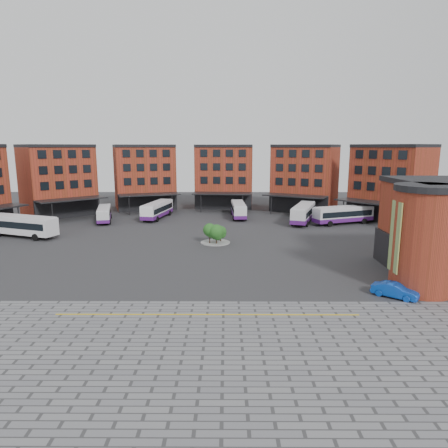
{
  "coord_description": "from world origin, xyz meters",
  "views": [
    {
      "loc": [
        3.61,
        -46.01,
        14.16
      ],
      "look_at": [
        3.34,
        6.22,
        4.0
      ],
      "focal_mm": 32.0,
      "sensor_mm": 36.0,
      "label": 1
    }
  ],
  "objects_px": {
    "bus_e": "(303,213)",
    "blue_car": "(395,290)",
    "bus_d": "(239,209)",
    "bus_b": "(104,214)",
    "bus_c": "(157,210)",
    "bus_a": "(22,225)",
    "tree_island": "(216,233)",
    "bus_f": "(343,215)"
  },
  "relations": [
    {
      "from": "bus_a",
      "to": "bus_e",
      "type": "bearing_deg",
      "value": -54.7
    },
    {
      "from": "bus_d",
      "to": "bus_f",
      "type": "relative_size",
      "value": 0.9
    },
    {
      "from": "bus_a",
      "to": "bus_f",
      "type": "height_order",
      "value": "bus_a"
    },
    {
      "from": "bus_b",
      "to": "blue_car",
      "type": "height_order",
      "value": "bus_b"
    },
    {
      "from": "bus_a",
      "to": "bus_c",
      "type": "bearing_deg",
      "value": -27.41
    },
    {
      "from": "bus_f",
      "to": "blue_car",
      "type": "xyz_separation_m",
      "value": [
        -5.6,
        -36.72,
        -1.1
      ]
    },
    {
      "from": "bus_a",
      "to": "bus_c",
      "type": "height_order",
      "value": "bus_a"
    },
    {
      "from": "bus_b",
      "to": "bus_c",
      "type": "relative_size",
      "value": 0.85
    },
    {
      "from": "bus_c",
      "to": "bus_a",
      "type": "bearing_deg",
      "value": -126.73
    },
    {
      "from": "bus_d",
      "to": "blue_car",
      "type": "distance_m",
      "value": 45.74
    },
    {
      "from": "tree_island",
      "to": "bus_d",
      "type": "distance_m",
      "value": 22.69
    },
    {
      "from": "bus_b",
      "to": "bus_e",
      "type": "relative_size",
      "value": 0.83
    },
    {
      "from": "bus_a",
      "to": "bus_d",
      "type": "distance_m",
      "value": 39.23
    },
    {
      "from": "tree_island",
      "to": "bus_a",
      "type": "relative_size",
      "value": 0.36
    },
    {
      "from": "bus_a",
      "to": "bus_b",
      "type": "bearing_deg",
      "value": -13.25
    },
    {
      "from": "bus_e",
      "to": "blue_car",
      "type": "distance_m",
      "value": 38.33
    },
    {
      "from": "tree_island",
      "to": "bus_b",
      "type": "relative_size",
      "value": 0.43
    },
    {
      "from": "bus_a",
      "to": "bus_f",
      "type": "relative_size",
      "value": 1.03
    },
    {
      "from": "bus_b",
      "to": "blue_car",
      "type": "relative_size",
      "value": 2.4
    },
    {
      "from": "tree_island",
      "to": "bus_a",
      "type": "distance_m",
      "value": 31.05
    },
    {
      "from": "tree_island",
      "to": "bus_e",
      "type": "distance_m",
      "value": 23.41
    },
    {
      "from": "bus_a",
      "to": "bus_d",
      "type": "height_order",
      "value": "bus_a"
    },
    {
      "from": "bus_a",
      "to": "bus_b",
      "type": "height_order",
      "value": "bus_a"
    },
    {
      "from": "bus_c",
      "to": "bus_d",
      "type": "relative_size",
      "value": 1.1
    },
    {
      "from": "tree_island",
      "to": "bus_e",
      "type": "height_order",
      "value": "bus_e"
    },
    {
      "from": "bus_b",
      "to": "bus_f",
      "type": "relative_size",
      "value": 0.85
    },
    {
      "from": "bus_a",
      "to": "bus_b",
      "type": "relative_size",
      "value": 1.21
    },
    {
      "from": "bus_c",
      "to": "bus_d",
      "type": "bearing_deg",
      "value": 14.8
    },
    {
      "from": "bus_a",
      "to": "tree_island",
      "type": "bearing_deg",
      "value": -77.71
    },
    {
      "from": "bus_a",
      "to": "bus_e",
      "type": "relative_size",
      "value": 1.0
    },
    {
      "from": "bus_c",
      "to": "bus_d",
      "type": "xyz_separation_m",
      "value": [
        16.27,
        1.13,
        -0.13
      ]
    },
    {
      "from": "tree_island",
      "to": "bus_f",
      "type": "xyz_separation_m",
      "value": [
        23.24,
        15.37,
        0.15
      ]
    },
    {
      "from": "bus_b",
      "to": "bus_c",
      "type": "distance_m",
      "value": 10.24
    },
    {
      "from": "bus_f",
      "to": "bus_a",
      "type": "bearing_deg",
      "value": -99.35
    },
    {
      "from": "bus_d",
      "to": "bus_f",
      "type": "distance_m",
      "value": 20.4
    },
    {
      "from": "bus_d",
      "to": "bus_b",
      "type": "bearing_deg",
      "value": -172.44
    },
    {
      "from": "bus_c",
      "to": "bus_e",
      "type": "xyz_separation_m",
      "value": [
        28.36,
        -4.25,
        0.07
      ]
    },
    {
      "from": "bus_b",
      "to": "bus_d",
      "type": "distance_m",
      "value": 26.31
    },
    {
      "from": "tree_island",
      "to": "bus_f",
      "type": "bearing_deg",
      "value": 33.49
    },
    {
      "from": "bus_a",
      "to": "bus_e",
      "type": "height_order",
      "value": "bus_a"
    },
    {
      "from": "bus_b",
      "to": "tree_island",
      "type": "bearing_deg",
      "value": -53.35
    },
    {
      "from": "tree_island",
      "to": "bus_d",
      "type": "bearing_deg",
      "value": 79.69
    }
  ]
}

